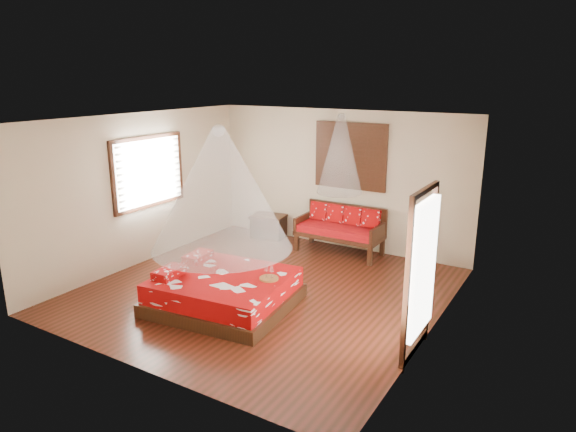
% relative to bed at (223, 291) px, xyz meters
% --- Properties ---
extents(room, '(5.54, 5.54, 2.84)m').
position_rel_bed_xyz_m(room, '(0.22, 0.82, 1.15)').
color(room, black).
rests_on(room, ground).
extents(bed, '(2.18, 2.01, 0.63)m').
position_rel_bed_xyz_m(bed, '(0.00, 0.00, 0.00)').
color(bed, black).
rests_on(bed, floor).
extents(daybed, '(1.70, 0.76, 0.94)m').
position_rel_bed_xyz_m(daybed, '(0.46, 3.20, 0.27)').
color(daybed, black).
rests_on(daybed, floor).
extents(storage_chest, '(0.80, 0.64, 0.50)m').
position_rel_bed_xyz_m(storage_chest, '(-1.31, 3.27, 0.00)').
color(storage_chest, black).
rests_on(storage_chest, floor).
extents(shutter_panel, '(1.52, 0.06, 1.32)m').
position_rel_bed_xyz_m(shutter_panel, '(0.46, 3.54, 1.65)').
color(shutter_panel, black).
rests_on(shutter_panel, wall_back).
extents(window_left, '(0.10, 1.74, 1.34)m').
position_rel_bed_xyz_m(window_left, '(-2.49, 1.02, 1.45)').
color(window_left, black).
rests_on(window_left, wall_left).
extents(glazed_door, '(0.08, 1.02, 2.16)m').
position_rel_bed_xyz_m(glazed_door, '(2.93, 0.22, 0.82)').
color(glazed_door, black).
rests_on(glazed_door, floor).
extents(wine_tray, '(0.29, 0.29, 0.23)m').
position_rel_bed_xyz_m(wine_tray, '(0.68, 0.24, 0.31)').
color(wine_tray, brown).
rests_on(wine_tray, bed).
extents(mosquito_net_main, '(2.09, 2.09, 1.80)m').
position_rel_bed_xyz_m(mosquito_net_main, '(0.02, 0.00, 1.60)').
color(mosquito_net_main, white).
rests_on(mosquito_net_main, ceiling).
extents(mosquito_net_daybed, '(0.87, 0.87, 1.50)m').
position_rel_bed_xyz_m(mosquito_net_daybed, '(0.46, 3.07, 1.75)').
color(mosquito_net_daybed, white).
rests_on(mosquito_net_daybed, ceiling).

